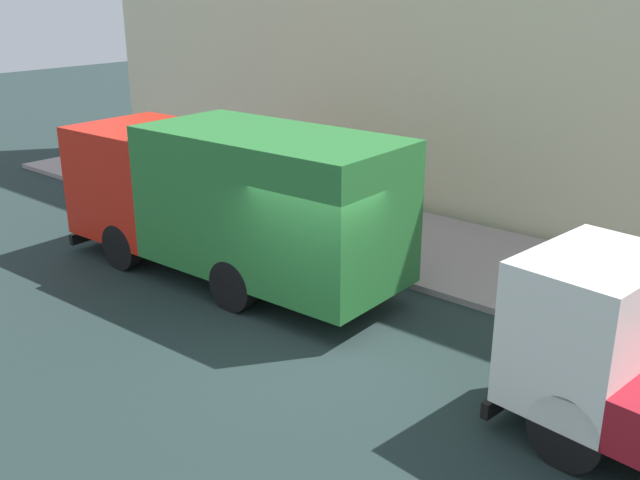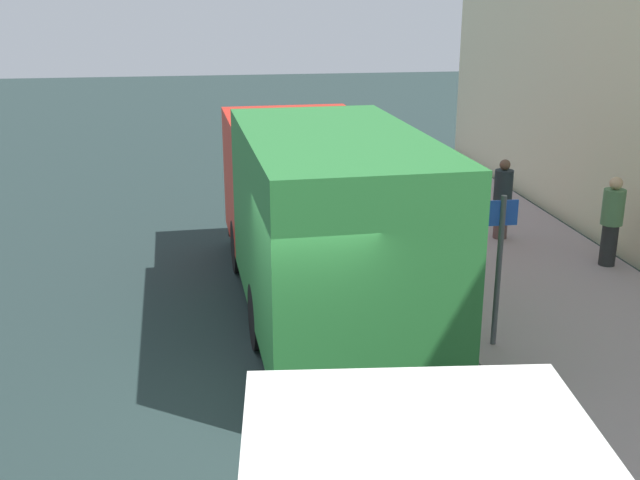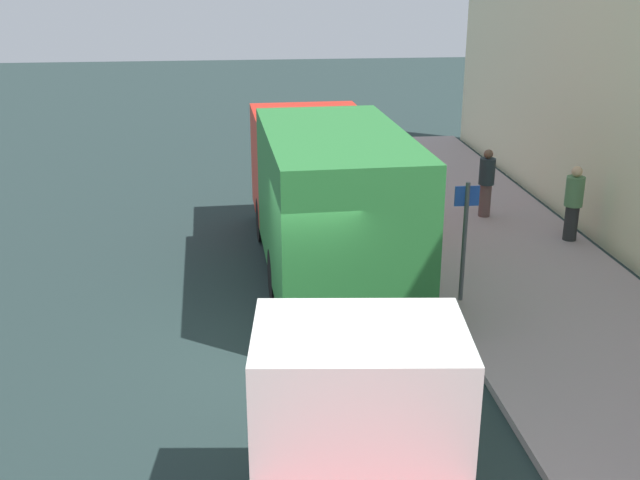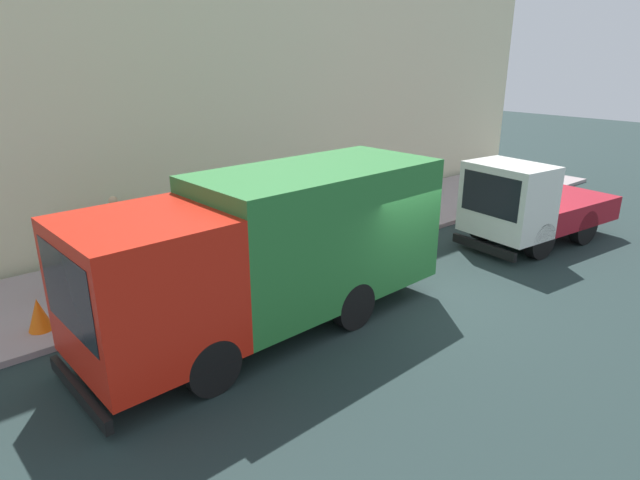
% 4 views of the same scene
% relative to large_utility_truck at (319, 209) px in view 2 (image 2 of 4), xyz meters
% --- Properties ---
extents(ground, '(80.00, 80.00, 0.00)m').
position_rel_large_utility_truck_xyz_m(ground, '(-1.13, -3.01, -1.74)').
color(ground, '#20302F').
extents(large_utility_truck, '(2.73, 7.72, 3.14)m').
position_rel_large_utility_truck_xyz_m(large_utility_truck, '(0.00, 0.00, 0.00)').
color(large_utility_truck, red).
rests_on(large_utility_truck, ground).
extents(pedestrian_walking, '(0.54, 0.54, 1.68)m').
position_rel_large_utility_truck_xyz_m(pedestrian_walking, '(5.59, 1.04, -0.73)').
color(pedestrian_walking, '#242627').
rests_on(pedestrian_walking, sidewalk).
extents(pedestrian_standing, '(0.53, 0.53, 1.65)m').
position_rel_large_utility_truck_xyz_m(pedestrian_standing, '(4.22, 2.91, -0.74)').
color(pedestrian_standing, brown).
rests_on(pedestrian_standing, sidewalk).
extents(traffic_cone_orange, '(0.46, 0.46, 0.66)m').
position_rel_large_utility_truck_xyz_m(traffic_cone_orange, '(2.69, 3.73, -1.27)').
color(traffic_cone_orange, orange).
rests_on(traffic_cone_orange, sidewalk).
extents(street_sign_post, '(0.44, 0.08, 2.22)m').
position_rel_large_utility_truck_xyz_m(street_sign_post, '(2.27, -1.84, -0.28)').
color(street_sign_post, '#4C5156').
rests_on(street_sign_post, sidewalk).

